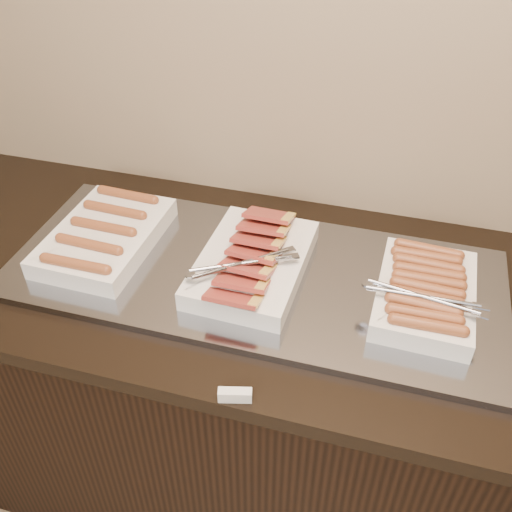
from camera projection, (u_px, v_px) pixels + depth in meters
The scene contains 6 objects.
counter at pixel (257, 392), 1.69m from camera, with size 2.06×0.76×0.90m.
warming_tray at pixel (253, 274), 1.40m from camera, with size 1.20×0.50×0.02m, color gray.
dish_left at pixel (105, 236), 1.46m from camera, with size 0.25×0.37×0.07m.
dish_center at pixel (252, 262), 1.37m from camera, with size 0.26×0.38×0.09m.
dish_right at pixel (425, 293), 1.28m from camera, with size 0.26×0.32×0.08m.
label_holder at pixel (235, 395), 1.11m from camera, with size 0.07×0.02×0.03m, color white.
Camera 1 is at (0.29, 1.11, 1.83)m, focal length 40.00 mm.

